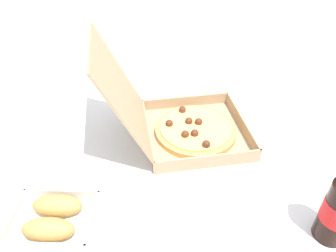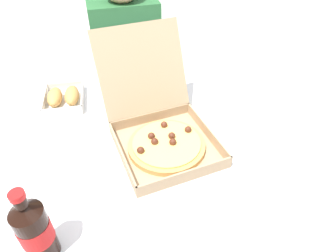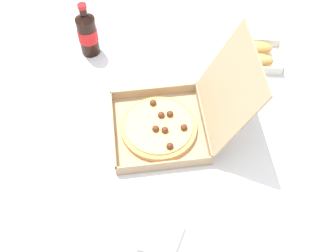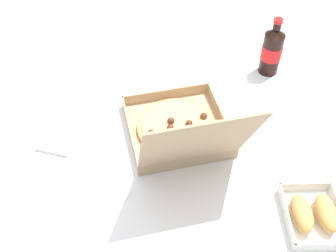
{
  "view_description": "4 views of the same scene",
  "coord_description": "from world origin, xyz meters",
  "px_view_note": "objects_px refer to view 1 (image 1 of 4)",
  "views": [
    {
      "loc": [
        -0.77,
        -0.06,
        1.41
      ],
      "look_at": [
        0.03,
        -0.01,
        0.78
      ],
      "focal_mm": 34.77,
      "sensor_mm": 36.0,
      "label": 1
    },
    {
      "loc": [
        -0.08,
        -0.81,
        1.44
      ],
      "look_at": [
        0.04,
        -0.05,
        0.81
      ],
      "focal_mm": 31.9,
      "sensor_mm": 36.0,
      "label": 2
    },
    {
      "loc": [
        0.84,
        0.01,
        1.94
      ],
      "look_at": [
        0.03,
        -0.07,
        0.77
      ],
      "focal_mm": 45.84,
      "sensor_mm": 36.0,
      "label": 3
    },
    {
      "loc": [
        0.07,
        0.83,
        1.76
      ],
      "look_at": [
        0.06,
        -0.09,
        0.78
      ],
      "focal_mm": 45.28,
      "sensor_mm": 36.0,
      "label": 4
    }
  ],
  "objects_px": {
    "pizza_box_open": "(183,124)",
    "bread_side_box": "(53,219)",
    "napkin_pile": "(184,74)",
    "paper_menu": "(128,89)"
  },
  "relations": [
    {
      "from": "napkin_pile",
      "to": "pizza_box_open",
      "type": "bearing_deg",
      "value": -179.51
    },
    {
      "from": "napkin_pile",
      "to": "paper_menu",
      "type": "bearing_deg",
      "value": 118.49
    },
    {
      "from": "paper_menu",
      "to": "napkin_pile",
      "type": "distance_m",
      "value": 0.24
    },
    {
      "from": "pizza_box_open",
      "to": "paper_menu",
      "type": "bearing_deg",
      "value": 38.57
    },
    {
      "from": "pizza_box_open",
      "to": "bread_side_box",
      "type": "bearing_deg",
      "value": 140.3
    },
    {
      "from": "bread_side_box",
      "to": "paper_menu",
      "type": "distance_m",
      "value": 0.62
    },
    {
      "from": "pizza_box_open",
      "to": "napkin_pile",
      "type": "xyz_separation_m",
      "value": [
        0.38,
        0.0,
        -0.04
      ]
    },
    {
      "from": "bread_side_box",
      "to": "pizza_box_open",
      "type": "bearing_deg",
      "value": -39.7
    },
    {
      "from": "pizza_box_open",
      "to": "bread_side_box",
      "type": "height_order",
      "value": "pizza_box_open"
    },
    {
      "from": "pizza_box_open",
      "to": "paper_menu",
      "type": "relative_size",
      "value": 2.38
    }
  ]
}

